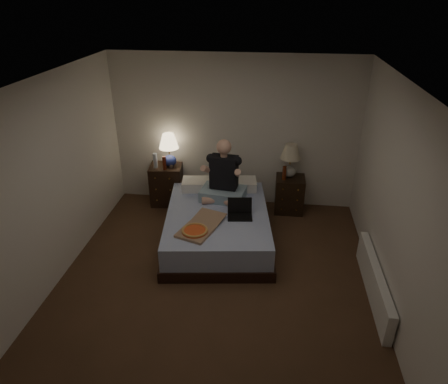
# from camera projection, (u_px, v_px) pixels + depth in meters

# --- Properties ---
(floor) EXTENTS (4.00, 4.50, 0.00)m
(floor) POSITION_uv_depth(u_px,v_px,m) (215.00, 283.00, 5.08)
(floor) COLOR #533623
(floor) RESTS_ON ground
(ceiling) EXTENTS (4.00, 4.50, 0.00)m
(ceiling) POSITION_uv_depth(u_px,v_px,m) (213.00, 85.00, 3.93)
(ceiling) COLOR white
(ceiling) RESTS_ON ground
(wall_back) EXTENTS (4.00, 0.00, 2.50)m
(wall_back) POSITION_uv_depth(u_px,v_px,m) (234.00, 132.00, 6.49)
(wall_back) COLOR silver
(wall_back) RESTS_ON ground
(wall_front) EXTENTS (4.00, 0.00, 2.50)m
(wall_front) POSITION_uv_depth(u_px,v_px,m) (163.00, 362.00, 2.52)
(wall_front) COLOR silver
(wall_front) RESTS_ON ground
(wall_left) EXTENTS (0.00, 4.50, 2.50)m
(wall_left) POSITION_uv_depth(u_px,v_px,m) (47.00, 187.00, 4.72)
(wall_left) COLOR silver
(wall_left) RESTS_ON ground
(wall_right) EXTENTS (0.00, 4.50, 2.50)m
(wall_right) POSITION_uv_depth(u_px,v_px,m) (398.00, 208.00, 4.28)
(wall_right) COLOR silver
(wall_right) RESTS_ON ground
(bed) EXTENTS (1.68, 2.09, 0.48)m
(bed) POSITION_uv_depth(u_px,v_px,m) (217.00, 226.00, 5.84)
(bed) COLOR #5F78BE
(bed) RESTS_ON floor
(nightstand_left) EXTENTS (0.58, 0.53, 0.69)m
(nightstand_left) POSITION_uv_depth(u_px,v_px,m) (167.00, 184.00, 6.85)
(nightstand_left) COLOR black
(nightstand_left) RESTS_ON floor
(nightstand_right) EXTENTS (0.46, 0.42, 0.60)m
(nightstand_right) POSITION_uv_depth(u_px,v_px,m) (289.00, 194.00, 6.60)
(nightstand_right) COLOR black
(nightstand_right) RESTS_ON floor
(lamp_left) EXTENTS (0.41, 0.41, 0.56)m
(lamp_left) POSITION_uv_depth(u_px,v_px,m) (169.00, 150.00, 6.56)
(lamp_left) COLOR #283894
(lamp_left) RESTS_ON nightstand_left
(lamp_right) EXTENTS (0.33, 0.33, 0.56)m
(lamp_right) POSITION_uv_depth(u_px,v_px,m) (290.00, 161.00, 6.38)
(lamp_right) COLOR #9B9A93
(lamp_right) RESTS_ON nightstand_right
(water_bottle) EXTENTS (0.07, 0.07, 0.25)m
(water_bottle) POSITION_uv_depth(u_px,v_px,m) (155.00, 161.00, 6.56)
(water_bottle) COLOR silver
(water_bottle) RESTS_ON nightstand_left
(soda_can) EXTENTS (0.07, 0.07, 0.10)m
(soda_can) POSITION_uv_depth(u_px,v_px,m) (171.00, 165.00, 6.61)
(soda_can) COLOR beige
(soda_can) RESTS_ON nightstand_left
(beer_bottle_left) EXTENTS (0.06, 0.06, 0.23)m
(beer_bottle_left) POSITION_uv_depth(u_px,v_px,m) (164.00, 163.00, 6.50)
(beer_bottle_left) COLOR #52190B
(beer_bottle_left) RESTS_ON nightstand_left
(beer_bottle_right) EXTENTS (0.06, 0.06, 0.23)m
(beer_bottle_right) POSITION_uv_depth(u_px,v_px,m) (284.00, 173.00, 6.36)
(beer_bottle_right) COLOR #5D220D
(beer_bottle_right) RESTS_ON nightstand_right
(person) EXTENTS (0.72, 0.60, 0.93)m
(person) POSITION_uv_depth(u_px,v_px,m) (223.00, 171.00, 5.88)
(person) COLOR black
(person) RESTS_ON bed
(laptop) EXTENTS (0.37, 0.32, 0.24)m
(laptop) POSITION_uv_depth(u_px,v_px,m) (240.00, 210.00, 5.54)
(laptop) COLOR black
(laptop) RESTS_ON bed
(pizza_box) EXTENTS (0.63, 0.85, 0.08)m
(pizza_box) POSITION_uv_depth(u_px,v_px,m) (195.00, 231.00, 5.21)
(pizza_box) COLOR #A17D60
(pizza_box) RESTS_ON bed
(radiator) EXTENTS (0.10, 1.60, 0.40)m
(radiator) POSITION_uv_depth(u_px,v_px,m) (374.00, 282.00, 4.80)
(radiator) COLOR white
(radiator) RESTS_ON floor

